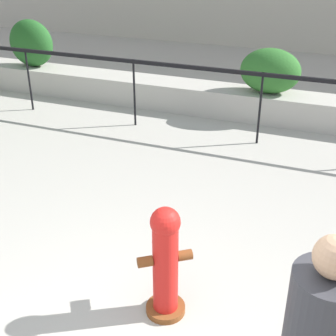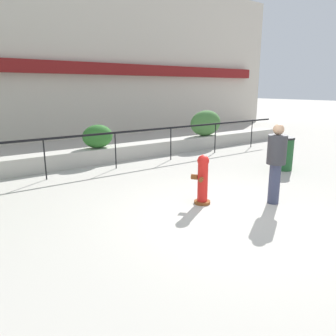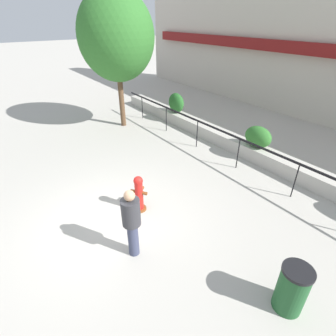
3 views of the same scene
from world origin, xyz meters
name	(u,v)px [view 1 (image 1 of 3)]	position (x,y,z in m)	size (l,w,h in m)	color
planter_wall_low	(271,107)	(0.00, 6.00, 0.25)	(18.00, 0.70, 0.50)	#B7B2A8
fence_railing_segment	(262,81)	(0.00, 4.90, 1.02)	(15.00, 0.05, 1.15)	black
hedge_bush_0	(31,43)	(-4.97, 6.00, 0.98)	(0.98, 0.57, 0.95)	#235B23
hedge_bush_1	(270,71)	(-0.07, 6.00, 0.89)	(1.04, 0.68, 0.77)	#2D6B28
fire_hydrant	(165,261)	(-0.01, 0.93, 0.55)	(0.49, 0.49, 1.08)	brown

